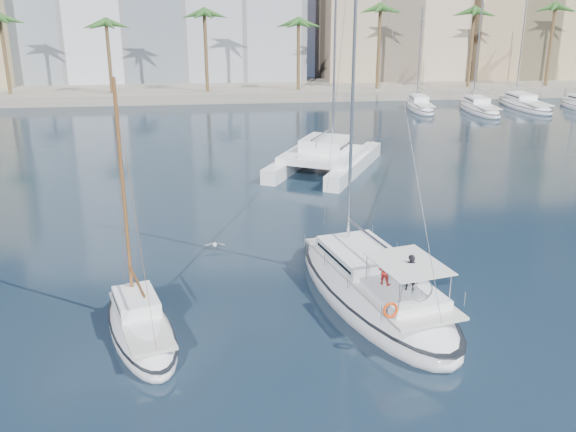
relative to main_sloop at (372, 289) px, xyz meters
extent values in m
plane|color=black|center=(-2.57, 1.13, -0.57)|extent=(160.00, 160.00, 0.00)
cube|color=gray|center=(-2.57, 62.13, 0.03)|extent=(120.00, 14.00, 1.20)
cube|color=#C4AB8D|center=(19.43, 71.13, 9.43)|extent=(20.00, 14.00, 20.00)
cube|color=tan|center=(39.43, 69.13, 8.43)|extent=(18.00, 12.00, 18.00)
cylinder|color=brown|center=(-2.57, 58.13, 4.68)|extent=(0.44, 0.44, 10.50)
sphere|color=#2A5820|center=(-2.57, 58.13, 9.93)|extent=(3.60, 3.60, 3.60)
cylinder|color=brown|center=(31.43, 58.13, 4.68)|extent=(0.44, 0.44, 10.50)
sphere|color=#2A5820|center=(31.43, 58.13, 9.93)|extent=(3.60, 3.60, 3.60)
ellipsoid|color=white|center=(0.00, 0.00, -0.17)|extent=(7.00, 13.68, 2.71)
ellipsoid|color=black|center=(0.00, 0.00, 0.22)|extent=(7.07, 13.81, 0.18)
cube|color=silver|center=(0.06, -0.25, 0.86)|extent=(5.10, 10.22, 0.12)
cube|color=white|center=(-0.28, 1.22, 1.22)|extent=(3.69, 4.80, 0.60)
cube|color=black|center=(-0.28, 1.22, 1.24)|extent=(3.60, 4.31, 0.14)
cylinder|color=#B7BABF|center=(-0.62, 2.69, 9.49)|extent=(0.15, 0.15, 17.14)
cylinder|color=#B7BABF|center=(-0.03, 0.12, 2.42)|extent=(1.30, 5.17, 0.11)
cube|color=white|center=(0.62, -2.70, 1.10)|extent=(3.15, 3.74, 0.36)
cube|color=silver|center=(0.65, -2.82, 2.47)|extent=(3.15, 3.74, 0.04)
torus|color=silver|center=(0.91, -3.92, 1.77)|extent=(0.94, 0.27, 0.96)
torus|color=red|center=(-0.54, -4.77, 1.47)|extent=(0.66, 0.33, 0.64)
imported|color=black|center=(0.78, -2.78, 2.05)|extent=(0.61, 0.45, 1.54)
imported|color=#A21E18|center=(-0.09, -2.13, 1.87)|extent=(0.72, 0.70, 1.17)
ellipsoid|color=white|center=(-10.03, -2.15, -0.31)|extent=(4.37, 7.83, 1.75)
ellipsoid|color=black|center=(-10.03, -2.15, -0.06)|extent=(4.41, 7.90, 0.18)
cube|color=silver|center=(-9.99, -2.29, 0.35)|extent=(3.19, 5.85, 0.12)
cube|color=white|center=(-10.24, -1.46, 0.71)|extent=(2.21, 2.79, 0.60)
cube|color=black|center=(-10.24, -1.46, 0.73)|extent=(2.15, 2.52, 0.14)
cylinder|color=brown|center=(-10.48, -0.63, 5.03)|extent=(0.15, 0.15, 9.23)
cylinder|color=brown|center=(-10.05, -2.08, 1.91)|extent=(0.96, 2.92, 0.11)
cube|color=white|center=(-0.36, 24.03, -0.02)|extent=(6.64, 11.14, 1.10)
cube|color=white|center=(3.87, 21.80, -0.02)|extent=(6.64, 11.14, 1.10)
cube|color=white|center=(1.47, 22.38, 0.73)|extent=(7.83, 8.33, 0.50)
cube|color=white|center=(1.75, 22.91, 1.43)|extent=(4.58, 4.71, 1.00)
cube|color=black|center=(1.75, 22.91, 1.48)|extent=(4.38, 4.29, 0.18)
cylinder|color=#B7BABF|center=(2.59, 24.50, 8.91)|extent=(0.18, 0.18, 15.95)
ellipsoid|color=silver|center=(-7.03, 6.94, -0.27)|extent=(0.22, 0.42, 0.20)
sphere|color=silver|center=(-7.03, 7.14, -0.25)|extent=(0.11, 0.11, 0.11)
cube|color=gray|center=(-7.33, 6.94, -0.24)|extent=(0.48, 0.18, 0.11)
cube|color=gray|center=(-6.73, 6.94, -0.24)|extent=(0.48, 0.18, 0.11)
camera|label=1|loc=(-6.75, -25.53, 12.64)|focal=40.00mm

